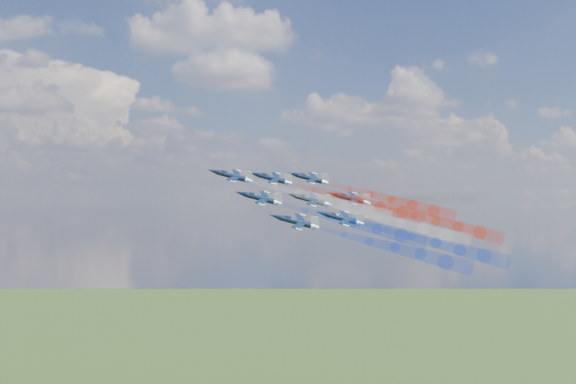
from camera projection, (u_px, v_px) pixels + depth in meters
name	position (u px, v px, depth m)	size (l,w,h in m)	color
jet_lead	(232.00, 176.00, 177.42)	(9.89, 12.36, 3.30)	black
trail_lead	(321.00, 199.00, 176.93)	(4.12, 36.90, 4.12)	white
jet_inner_left	(260.00, 198.00, 170.31)	(9.89, 12.36, 3.30)	black
trail_inner_left	(353.00, 223.00, 169.81)	(4.12, 36.90, 4.12)	blue
jet_inner_right	(272.00, 179.00, 185.59)	(9.89, 12.36, 3.30)	black
trail_inner_right	(358.00, 201.00, 185.10)	(4.12, 36.90, 4.12)	red
jet_outer_left	(296.00, 222.00, 161.16)	(9.89, 12.36, 3.30)	black
trail_outer_left	(395.00, 248.00, 160.67)	(4.12, 36.90, 4.12)	blue
jet_center_third	(311.00, 200.00, 177.61)	(9.89, 12.36, 3.30)	black
trail_center_third	(400.00, 223.00, 177.12)	(4.12, 36.90, 4.12)	white
jet_outer_right	(310.00, 178.00, 194.38)	(9.89, 12.36, 3.30)	black
trail_outer_right	(391.00, 200.00, 193.89)	(4.12, 36.90, 4.12)	red
jet_rear_left	(342.00, 219.00, 169.42)	(9.89, 12.36, 3.30)	black
trail_rear_left	(436.00, 243.00, 168.93)	(4.12, 36.90, 4.12)	blue
jet_rear_right	(351.00, 199.00, 186.34)	(9.89, 12.36, 3.30)	black
trail_rear_right	(436.00, 221.00, 185.84)	(4.12, 36.90, 4.12)	red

